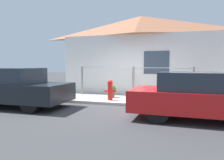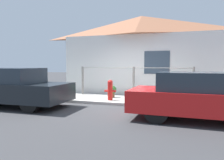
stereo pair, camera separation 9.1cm
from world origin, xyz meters
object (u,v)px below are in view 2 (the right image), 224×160
(car_left, at_px, (11,87))
(potted_plant_by_fence, at_px, (50,89))
(potted_plant_near_hydrant, at_px, (112,91))
(potted_plant_corner, at_px, (193,92))
(car_right, at_px, (208,96))
(fire_hydrant, at_px, (110,90))

(car_left, distance_m, potted_plant_by_fence, 2.36)
(potted_plant_near_hydrant, xyz_separation_m, potted_plant_corner, (3.17, -0.12, 0.07))
(car_left, bearing_deg, potted_plant_by_fence, 88.22)
(potted_plant_by_fence, bearing_deg, potted_plant_corner, 0.40)
(potted_plant_by_fence, distance_m, potted_plant_corner, 6.08)
(car_left, bearing_deg, potted_plant_corner, 20.15)
(potted_plant_near_hydrant, bearing_deg, potted_plant_corner, -2.17)
(potted_plant_near_hydrant, bearing_deg, potted_plant_by_fence, -176.80)
(car_left, bearing_deg, car_right, -1.11)
(car_right, relative_size, potted_plant_corner, 6.61)
(fire_hydrant, distance_m, potted_plant_by_fence, 3.12)
(fire_hydrant, bearing_deg, potted_plant_by_fence, 169.66)
(potted_plant_corner, bearing_deg, car_right, -82.86)
(car_left, relative_size, potted_plant_corner, 6.53)
(car_right, xyz_separation_m, fire_hydrant, (-3.31, 1.78, -0.13))
(fire_hydrant, relative_size, potted_plant_by_fence, 1.65)
(car_left, relative_size, potted_plant_near_hydrant, 8.31)
(potted_plant_near_hydrant, bearing_deg, car_right, -35.75)
(potted_plant_near_hydrant, relative_size, potted_plant_by_fence, 1.04)
(car_left, distance_m, car_right, 6.41)
(fire_hydrant, xyz_separation_m, potted_plant_corner, (3.02, 0.60, -0.05))
(car_left, bearing_deg, potted_plant_near_hydrant, 39.26)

